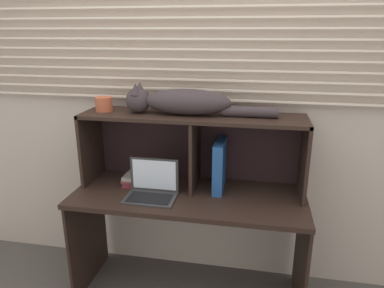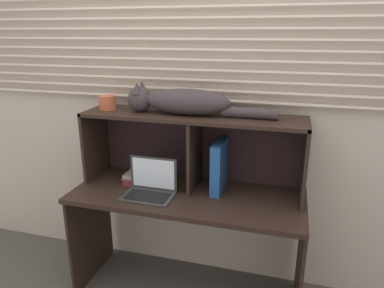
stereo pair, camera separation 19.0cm
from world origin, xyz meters
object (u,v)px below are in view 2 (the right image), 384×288
binder_upright (219,166)px  book_stack (143,176)px  laptop (150,187)px  small_basket (108,103)px  cat (181,102)px

binder_upright → book_stack: size_ratio=1.37×
laptop → small_basket: size_ratio=2.85×
cat → book_stack: (-0.27, -0.00, -0.52)m
cat → small_basket: bearing=-180.0°
laptop → binder_upright: 0.45m
book_stack → binder_upright: bearing=0.3°
cat → binder_upright: size_ratio=2.92×
book_stack → laptop: bearing=-55.6°
book_stack → small_basket: bearing=179.3°
binder_upright → book_stack: (-0.52, -0.00, -0.12)m
cat → book_stack: size_ratio=4.00×
binder_upright → small_basket: bearing=180.0°
laptop → small_basket: 0.62m
book_stack → small_basket: 0.54m
cat → binder_upright: bearing=-0.0°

